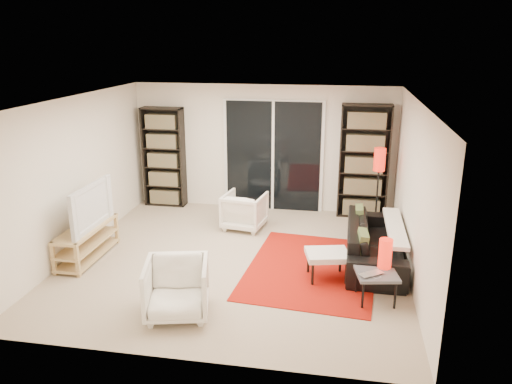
% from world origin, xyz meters
% --- Properties ---
extents(floor, '(5.00, 5.00, 0.00)m').
position_xyz_m(floor, '(0.00, 0.00, 0.00)').
color(floor, tan).
rests_on(floor, ground).
extents(wall_back, '(5.00, 0.02, 2.40)m').
position_xyz_m(wall_back, '(0.00, 2.50, 1.20)').
color(wall_back, white).
rests_on(wall_back, ground).
extents(wall_front, '(5.00, 0.02, 2.40)m').
position_xyz_m(wall_front, '(0.00, -2.50, 1.20)').
color(wall_front, white).
rests_on(wall_front, ground).
extents(wall_left, '(0.02, 5.00, 2.40)m').
position_xyz_m(wall_left, '(-2.50, 0.00, 1.20)').
color(wall_left, white).
rests_on(wall_left, ground).
extents(wall_right, '(0.02, 5.00, 2.40)m').
position_xyz_m(wall_right, '(2.50, 0.00, 1.20)').
color(wall_right, white).
rests_on(wall_right, ground).
extents(ceiling, '(5.00, 5.00, 0.02)m').
position_xyz_m(ceiling, '(0.00, 0.00, 2.40)').
color(ceiling, white).
rests_on(ceiling, wall_back).
extents(sliding_door, '(1.92, 0.08, 2.16)m').
position_xyz_m(sliding_door, '(0.20, 2.46, 1.05)').
color(sliding_door, white).
rests_on(sliding_door, ground).
extents(bookshelf_left, '(0.80, 0.30, 1.95)m').
position_xyz_m(bookshelf_left, '(-1.95, 2.33, 0.98)').
color(bookshelf_left, black).
rests_on(bookshelf_left, ground).
extents(bookshelf_right, '(0.90, 0.30, 2.10)m').
position_xyz_m(bookshelf_right, '(1.90, 2.33, 1.05)').
color(bookshelf_right, black).
rests_on(bookshelf_right, ground).
extents(tv_stand, '(0.42, 1.33, 0.50)m').
position_xyz_m(tv_stand, '(-2.25, -0.32, 0.26)').
color(tv_stand, tan).
rests_on(tv_stand, floor).
extents(tv, '(0.16, 1.17, 0.68)m').
position_xyz_m(tv, '(-2.23, -0.32, 0.84)').
color(tv, black).
rests_on(tv, tv_stand).
extents(rug, '(2.01, 2.59, 0.01)m').
position_xyz_m(rug, '(1.15, -0.11, 0.01)').
color(rug, '#A61409').
rests_on(rug, floor).
extents(sofa, '(0.85, 2.10, 0.61)m').
position_xyz_m(sofa, '(2.05, 0.32, 0.31)').
color(sofa, black).
rests_on(sofa, floor).
extents(armchair_back, '(0.78, 0.80, 0.64)m').
position_xyz_m(armchair_back, '(-0.14, 1.33, 0.32)').
color(armchair_back, white).
rests_on(armchair_back, floor).
extents(armchair_front, '(0.90, 0.91, 0.69)m').
position_xyz_m(armchair_front, '(-0.37, -1.65, 0.35)').
color(armchair_front, white).
rests_on(armchair_front, floor).
extents(ottoman, '(0.67, 0.59, 0.40)m').
position_xyz_m(ottoman, '(1.37, -0.38, 0.35)').
color(ottoman, white).
rests_on(ottoman, floor).
extents(side_table, '(0.58, 0.58, 0.40)m').
position_xyz_m(side_table, '(2.00, -0.89, 0.36)').
color(side_table, '#4C4C51').
rests_on(side_table, floor).
extents(laptop, '(0.37, 0.35, 0.02)m').
position_xyz_m(laptop, '(1.96, -1.02, 0.41)').
color(laptop, silver).
rests_on(laptop, side_table).
extents(table_lamp, '(0.17, 0.17, 0.39)m').
position_xyz_m(table_lamp, '(2.11, -0.73, 0.59)').
color(table_lamp, red).
rests_on(table_lamp, side_table).
extents(floor_lamp, '(0.22, 0.22, 1.44)m').
position_xyz_m(floor_lamp, '(2.13, 1.71, 1.11)').
color(floor_lamp, black).
rests_on(floor_lamp, floor).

